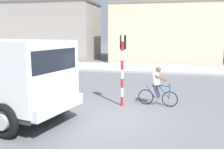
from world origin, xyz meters
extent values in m
plane|color=slate|center=(0.00, 0.00, 0.00)|extent=(120.00, 120.00, 0.00)
cube|color=#ADADA8|center=(0.00, 12.85, 0.08)|extent=(80.00, 5.00, 0.16)
cube|color=#2D3338|center=(-4.07, -0.92, 0.62)|extent=(5.54, 3.60, 0.16)
cube|color=silver|center=(-1.45, -1.56, 0.80)|extent=(0.80, 2.36, 0.36)
cube|color=black|center=(-1.59, -1.53, 2.30)|extent=(0.63, 2.09, 0.70)
torus|color=black|center=(-2.20, -0.06, 0.55)|extent=(1.13, 0.50, 1.10)
cylinder|color=beige|center=(-2.20, -0.06, 0.55)|extent=(0.55, 0.41, 0.50)
torus|color=black|center=(-2.81, -2.55, 0.55)|extent=(1.13, 0.50, 1.10)
cylinder|color=beige|center=(-2.81, -2.55, 0.55)|extent=(0.55, 0.41, 0.50)
torus|color=black|center=(-5.33, 0.71, 0.55)|extent=(1.13, 0.50, 1.10)
cylinder|color=beige|center=(-5.33, 0.71, 0.55)|extent=(0.55, 0.41, 0.50)
torus|color=black|center=(2.11, 1.80, 0.34)|extent=(0.68, 0.13, 0.68)
torus|color=black|center=(1.07, 1.94, 0.34)|extent=(0.68, 0.13, 0.68)
cylinder|color=#1E4C8C|center=(1.76, 1.84, 0.91)|extent=(0.60, 0.13, 0.09)
cylinder|color=#1E4C8C|center=(1.82, 1.84, 0.66)|extent=(0.51, 0.11, 0.57)
cylinder|color=#1E4C8C|center=(1.27, 1.91, 0.61)|extent=(0.44, 0.10, 0.57)
cylinder|color=#1E4C8C|center=(2.08, 1.80, 0.64)|extent=(0.10, 0.06, 0.59)
cylinder|color=black|center=(2.06, 1.80, 0.95)|extent=(0.10, 0.50, 0.03)
cube|color=black|center=(1.47, 1.88, 0.88)|extent=(0.25, 0.15, 0.06)
cube|color=white|center=(1.52, 1.88, 1.21)|extent=(0.34, 0.36, 0.59)
sphere|color=brown|center=(1.59, 1.87, 1.61)|extent=(0.22, 0.22, 0.22)
cylinder|color=#2D334C|center=(1.56, 1.97, 0.65)|extent=(0.32, 0.16, 0.57)
cylinder|color=brown|center=(1.74, 2.01, 1.26)|extent=(0.50, 0.16, 0.29)
cylinder|color=#2D334C|center=(1.53, 1.77, 0.65)|extent=(0.32, 0.16, 0.57)
cylinder|color=brown|center=(1.69, 1.69, 1.26)|extent=(0.50, 0.16, 0.29)
cylinder|color=red|center=(0.06, 1.55, 0.20)|extent=(0.12, 0.12, 0.40)
cylinder|color=white|center=(0.06, 1.55, 0.60)|extent=(0.12, 0.12, 0.40)
cylinder|color=red|center=(0.06, 1.55, 1.00)|extent=(0.12, 0.12, 0.40)
cylinder|color=white|center=(0.06, 1.55, 1.40)|extent=(0.12, 0.12, 0.40)
cylinder|color=red|center=(0.06, 1.55, 1.80)|extent=(0.12, 0.12, 0.40)
cylinder|color=white|center=(0.06, 1.55, 2.20)|extent=(0.12, 0.12, 0.40)
cylinder|color=red|center=(0.06, 1.55, 2.60)|extent=(0.12, 0.12, 0.40)
cylinder|color=white|center=(0.06, 1.55, 3.00)|extent=(0.12, 0.12, 0.40)
cube|color=black|center=(0.06, 1.73, 2.75)|extent=(0.24, 0.20, 0.60)
sphere|color=green|center=(0.06, 1.85, 2.75)|extent=(0.14, 0.14, 0.14)
cube|color=#234C9E|center=(-6.91, 7.79, 0.65)|extent=(4.04, 1.81, 0.70)
cube|color=black|center=(-7.06, 7.78, 1.30)|extent=(2.24, 1.50, 0.60)
cylinder|color=black|center=(-5.69, 8.67, 0.30)|extent=(0.60, 0.20, 0.60)
cylinder|color=black|center=(-5.65, 6.97, 0.30)|extent=(0.60, 0.20, 0.60)
cylinder|color=black|center=(-8.17, 8.60, 0.30)|extent=(0.60, 0.20, 0.60)
cylinder|color=black|center=(-8.13, 6.90, 0.30)|extent=(0.60, 0.20, 0.60)
cube|color=#9E9389|center=(-12.13, 19.29, 3.22)|extent=(11.67, 6.13, 6.44)
cube|color=#5E5852|center=(-12.13, 19.29, 6.54)|extent=(11.91, 6.26, 0.20)
cube|color=beige|center=(1.71, 20.39, 3.08)|extent=(11.52, 7.14, 6.16)
cube|color=gray|center=(1.71, 20.39, 6.26)|extent=(11.75, 7.28, 0.20)
camera|label=1|loc=(1.78, -8.68, 3.15)|focal=39.21mm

